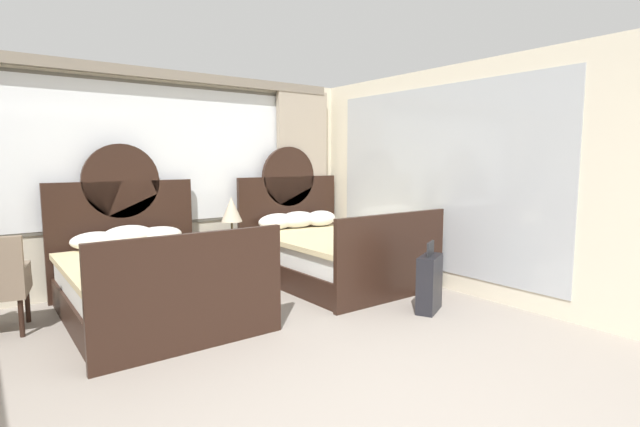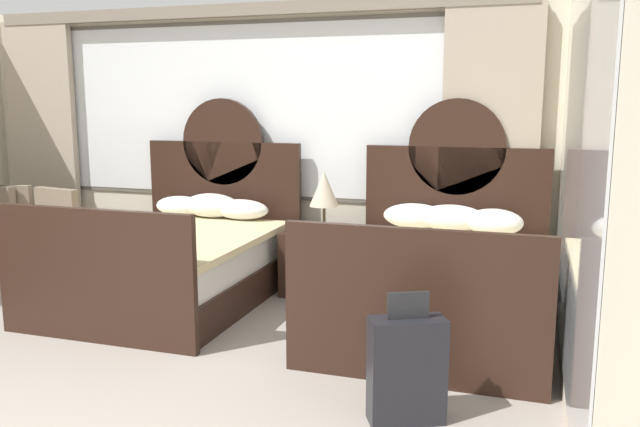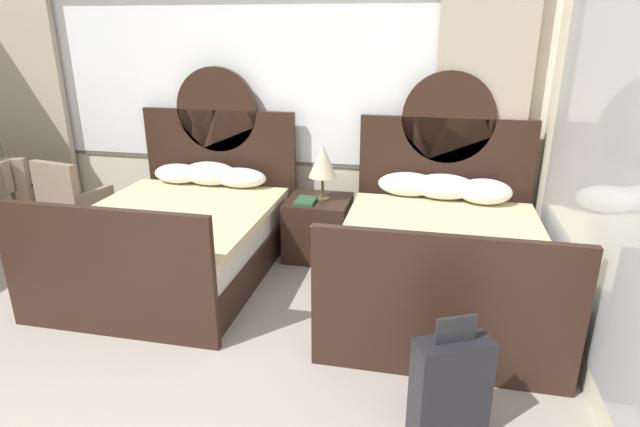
# 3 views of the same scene
# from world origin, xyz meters

# --- Properties ---
(wall_back_window) EXTENTS (6.08, 0.22, 2.70)m
(wall_back_window) POSITION_xyz_m (0.00, 4.26, 1.43)
(wall_back_window) COLOR beige
(wall_back_window) RESTS_ON ground_plane
(bed_near_window) EXTENTS (1.65, 2.19, 1.77)m
(bed_near_window) POSITION_xyz_m (-0.18, 3.12, 0.37)
(bed_near_window) COLOR black
(bed_near_window) RESTS_ON ground_plane
(bed_near_mirror) EXTENTS (1.65, 2.19, 1.77)m
(bed_near_mirror) POSITION_xyz_m (2.15, 3.12, 0.37)
(bed_near_mirror) COLOR black
(bed_near_mirror) RESTS_ON ground_plane
(nightstand_between_beds) EXTENTS (0.60, 0.62, 0.58)m
(nightstand_between_beds) POSITION_xyz_m (0.98, 3.71, 0.29)
(nightstand_between_beds) COLOR black
(nightstand_between_beds) RESTS_ON ground_plane
(table_lamp_on_nightstand) EXTENTS (0.27, 0.27, 0.54)m
(table_lamp_on_nightstand) POSITION_xyz_m (1.02, 3.71, 0.96)
(table_lamp_on_nightstand) COLOR brown
(table_lamp_on_nightstand) RESTS_ON nightstand_between_beds
(book_on_nightstand) EXTENTS (0.18, 0.26, 0.03)m
(book_on_nightstand) POSITION_xyz_m (0.88, 3.59, 0.60)
(book_on_nightstand) COLOR #285133
(book_on_nightstand) RESTS_ON nightstand_between_beds
(armchair_by_window_left) EXTENTS (0.62, 0.62, 0.92)m
(armchair_by_window_left) POSITION_xyz_m (-1.50, 3.39, 0.51)
(armchair_by_window_left) COLOR #84705B
(armchair_by_window_left) RESTS_ON ground_plane
(armchair_by_window_centre) EXTENTS (0.63, 0.63, 0.92)m
(armchair_by_window_centre) POSITION_xyz_m (-2.23, 3.39, 0.51)
(armchair_by_window_centre) COLOR #84705B
(armchair_by_window_centre) RESTS_ON ground_plane
(armchair_by_window_right) EXTENTS (0.67, 0.67, 0.92)m
(armchair_by_window_right) POSITION_xyz_m (-2.21, 3.39, 0.51)
(armchair_by_window_right) COLOR #84705B
(armchair_by_window_right) RESTS_ON ground_plane
(suitcase_on_floor) EXTENTS (0.45, 0.34, 0.74)m
(suitcase_on_floor) POSITION_xyz_m (2.20, 1.50, 0.30)
(suitcase_on_floor) COLOR black
(suitcase_on_floor) RESTS_ON ground_plane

